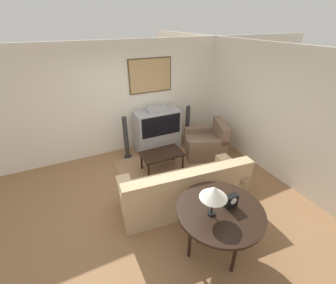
# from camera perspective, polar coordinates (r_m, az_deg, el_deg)

# --- Properties ---
(ground_plane) EXTENTS (12.00, 12.00, 0.00)m
(ground_plane) POSITION_cam_1_polar(r_m,az_deg,el_deg) (4.58, -2.64, -13.55)
(ground_plane) COLOR #8E6642
(wall_back) EXTENTS (12.00, 0.10, 2.70)m
(wall_back) POSITION_cam_1_polar(r_m,az_deg,el_deg) (5.69, -11.48, 10.59)
(wall_back) COLOR silver
(wall_back) RESTS_ON ground_plane
(wall_right) EXTENTS (0.06, 12.00, 2.70)m
(wall_right) POSITION_cam_1_polar(r_m,az_deg,el_deg) (5.30, 24.34, 7.13)
(wall_right) COLOR silver
(wall_right) RESTS_ON ground_plane
(area_rug) EXTENTS (2.04, 1.55, 0.01)m
(area_rug) POSITION_cam_1_polar(r_m,az_deg,el_deg) (5.30, -1.05, -6.63)
(area_rug) COLOR #99704C
(area_rug) RESTS_ON ground_plane
(tv) EXTENTS (1.13, 0.55, 1.16)m
(tv) POSITION_cam_1_polar(r_m,az_deg,el_deg) (5.84, -2.70, 3.07)
(tv) COLOR #9E9EA3
(tv) RESTS_ON ground_plane
(couch) EXTENTS (2.36, 1.06, 0.92)m
(couch) POSITION_cam_1_polar(r_m,az_deg,el_deg) (4.21, 4.11, -12.15)
(couch) COLOR tan
(couch) RESTS_ON ground_plane
(armchair) EXTENTS (1.19, 1.16, 0.88)m
(armchair) POSITION_cam_1_polar(r_m,az_deg,el_deg) (5.77, 9.65, -0.51)
(armchair) COLOR brown
(armchair) RESTS_ON ground_plane
(coffee_table) EXTENTS (0.92, 0.55, 0.45)m
(coffee_table) POSITION_cam_1_polar(r_m,az_deg,el_deg) (5.04, -1.57, -3.30)
(coffee_table) COLOR black
(coffee_table) RESTS_ON ground_plane
(console_table) EXTENTS (1.20, 1.20, 0.81)m
(console_table) POSITION_cam_1_polar(r_m,az_deg,el_deg) (3.31, 13.07, -17.18)
(console_table) COLOR black
(console_table) RESTS_ON ground_plane
(table_lamp) EXTENTS (0.36, 0.36, 0.45)m
(table_lamp) POSITION_cam_1_polar(r_m,az_deg,el_deg) (2.94, 11.57, -12.49)
(table_lamp) COLOR black
(table_lamp) RESTS_ON console_table
(mantel_clock) EXTENTS (0.17, 0.10, 0.19)m
(mantel_clock) POSITION_cam_1_polar(r_m,az_deg,el_deg) (3.28, 15.75, -14.18)
(mantel_clock) COLOR black
(mantel_clock) RESTS_ON console_table
(speaker_tower_left) EXTENTS (0.19, 0.19, 1.09)m
(speaker_tower_left) POSITION_cam_1_polar(r_m,az_deg,el_deg) (5.56, -10.60, 0.80)
(speaker_tower_left) COLOR black
(speaker_tower_left) RESTS_ON ground_plane
(speaker_tower_right) EXTENTS (0.19, 0.19, 1.09)m
(speaker_tower_right) POSITION_cam_1_polar(r_m,az_deg,el_deg) (6.16, 4.94, 4.05)
(speaker_tower_right) COLOR black
(speaker_tower_right) RESTS_ON ground_plane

